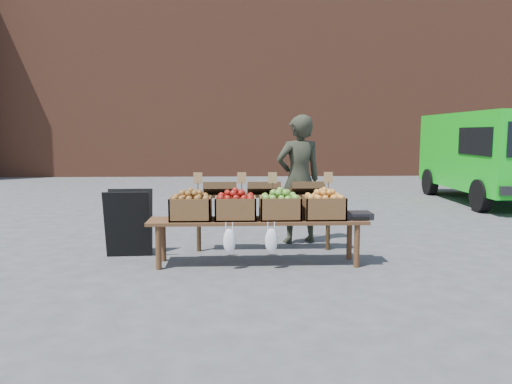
{
  "coord_description": "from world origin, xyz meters",
  "views": [
    {
      "loc": [
        -1.27,
        -5.63,
        1.64
      ],
      "look_at": [
        -0.99,
        0.96,
        0.85
      ],
      "focal_mm": 35.0,
      "sensor_mm": 36.0,
      "label": 1
    }
  ],
  "objects_px": {
    "vendor": "(299,179)",
    "crate_russet_pears": "(235,208)",
    "display_bench": "(258,242)",
    "crate_green_apples": "(324,208)",
    "crate_red_apples": "(280,208)",
    "back_table": "(264,214)",
    "delivery_van": "(493,158)",
    "weighing_scale": "(358,215)",
    "chalkboard_sign": "(129,223)",
    "crate_golden_apples": "(191,208)"
  },
  "relations": [
    {
      "from": "vendor",
      "to": "weighing_scale",
      "type": "relative_size",
      "value": 5.58
    },
    {
      "from": "chalkboard_sign",
      "to": "crate_red_apples",
      "type": "distance_m",
      "value": 2.04
    },
    {
      "from": "display_bench",
      "to": "weighing_scale",
      "type": "relative_size",
      "value": 7.94
    },
    {
      "from": "chalkboard_sign",
      "to": "back_table",
      "type": "relative_size",
      "value": 0.43
    },
    {
      "from": "delivery_van",
      "to": "vendor",
      "type": "bearing_deg",
      "value": -139.43
    },
    {
      "from": "back_table",
      "to": "crate_green_apples",
      "type": "bearing_deg",
      "value": -45.47
    },
    {
      "from": "vendor",
      "to": "crate_golden_apples",
      "type": "bearing_deg",
      "value": 23.95
    },
    {
      "from": "delivery_van",
      "to": "crate_russet_pears",
      "type": "relative_size",
      "value": 9.32
    },
    {
      "from": "delivery_van",
      "to": "weighing_scale",
      "type": "relative_size",
      "value": 13.71
    },
    {
      "from": "weighing_scale",
      "to": "crate_russet_pears",
      "type": "bearing_deg",
      "value": 180.0
    },
    {
      "from": "chalkboard_sign",
      "to": "crate_russet_pears",
      "type": "distance_m",
      "value": 1.51
    },
    {
      "from": "delivery_van",
      "to": "crate_golden_apples",
      "type": "height_order",
      "value": "delivery_van"
    },
    {
      "from": "display_bench",
      "to": "crate_golden_apples",
      "type": "bearing_deg",
      "value": 180.0
    },
    {
      "from": "delivery_van",
      "to": "crate_green_apples",
      "type": "xyz_separation_m",
      "value": [
        -4.94,
        -5.35,
        -0.33
      ]
    },
    {
      "from": "crate_golden_apples",
      "to": "crate_russet_pears",
      "type": "xyz_separation_m",
      "value": [
        0.55,
        0.0,
        0.0
      ]
    },
    {
      "from": "display_bench",
      "to": "crate_russet_pears",
      "type": "relative_size",
      "value": 5.4
    },
    {
      "from": "display_bench",
      "to": "weighing_scale",
      "type": "height_order",
      "value": "weighing_scale"
    },
    {
      "from": "vendor",
      "to": "chalkboard_sign",
      "type": "xyz_separation_m",
      "value": [
        -2.35,
        -0.75,
        -0.5
      ]
    },
    {
      "from": "delivery_van",
      "to": "display_bench",
      "type": "height_order",
      "value": "delivery_van"
    },
    {
      "from": "vendor",
      "to": "display_bench",
      "type": "bearing_deg",
      "value": 46.03
    },
    {
      "from": "crate_green_apples",
      "to": "chalkboard_sign",
      "type": "bearing_deg",
      "value": 169.17
    },
    {
      "from": "chalkboard_sign",
      "to": "crate_russet_pears",
      "type": "height_order",
      "value": "chalkboard_sign"
    },
    {
      "from": "delivery_van",
      "to": "crate_green_apples",
      "type": "relative_size",
      "value": 9.32
    },
    {
      "from": "back_table",
      "to": "delivery_van",
      "type": "bearing_deg",
      "value": 39.37
    },
    {
      "from": "vendor",
      "to": "crate_russet_pears",
      "type": "height_order",
      "value": "vendor"
    },
    {
      "from": "vendor",
      "to": "crate_russet_pears",
      "type": "relative_size",
      "value": 3.79
    },
    {
      "from": "delivery_van",
      "to": "chalkboard_sign",
      "type": "distance_m",
      "value": 8.92
    },
    {
      "from": "display_bench",
      "to": "crate_russet_pears",
      "type": "bearing_deg",
      "value": 180.0
    },
    {
      "from": "vendor",
      "to": "crate_green_apples",
      "type": "bearing_deg",
      "value": 81.94
    },
    {
      "from": "delivery_van",
      "to": "crate_red_apples",
      "type": "height_order",
      "value": "delivery_van"
    },
    {
      "from": "crate_green_apples",
      "to": "crate_golden_apples",
      "type": "bearing_deg",
      "value": 180.0
    },
    {
      "from": "display_bench",
      "to": "crate_green_apples",
      "type": "xyz_separation_m",
      "value": [
        0.82,
        0.0,
        0.42
      ]
    },
    {
      "from": "back_table",
      "to": "crate_golden_apples",
      "type": "bearing_deg",
      "value": -142.6
    },
    {
      "from": "vendor",
      "to": "display_bench",
      "type": "relative_size",
      "value": 0.7
    },
    {
      "from": "crate_russet_pears",
      "to": "crate_red_apples",
      "type": "relative_size",
      "value": 1.0
    },
    {
      "from": "crate_russet_pears",
      "to": "vendor",
      "type": "bearing_deg",
      "value": 52.53
    },
    {
      "from": "delivery_van",
      "to": "back_table",
      "type": "bearing_deg",
      "value": -139.05
    },
    {
      "from": "crate_golden_apples",
      "to": "crate_russet_pears",
      "type": "relative_size",
      "value": 1.0
    },
    {
      "from": "weighing_scale",
      "to": "crate_red_apples",
      "type": "bearing_deg",
      "value": 180.0
    },
    {
      "from": "crate_red_apples",
      "to": "crate_green_apples",
      "type": "distance_m",
      "value": 0.55
    },
    {
      "from": "vendor",
      "to": "chalkboard_sign",
      "type": "bearing_deg",
      "value": 2.08
    },
    {
      "from": "vendor",
      "to": "crate_russet_pears",
      "type": "xyz_separation_m",
      "value": [
        -0.94,
        -1.23,
        -0.24
      ]
    },
    {
      "from": "weighing_scale",
      "to": "crate_golden_apples",
      "type": "bearing_deg",
      "value": 180.0
    },
    {
      "from": "display_bench",
      "to": "delivery_van",
      "type": "bearing_deg",
      "value": 42.88
    },
    {
      "from": "vendor",
      "to": "crate_golden_apples",
      "type": "height_order",
      "value": "vendor"
    },
    {
      "from": "crate_red_apples",
      "to": "crate_green_apples",
      "type": "relative_size",
      "value": 1.0
    },
    {
      "from": "chalkboard_sign",
      "to": "crate_russet_pears",
      "type": "relative_size",
      "value": 1.8
    },
    {
      "from": "back_table",
      "to": "crate_red_apples",
      "type": "xyz_separation_m",
      "value": [
        0.16,
        -0.72,
        0.19
      ]
    },
    {
      "from": "weighing_scale",
      "to": "chalkboard_sign",
      "type": "bearing_deg",
      "value": 170.71
    },
    {
      "from": "delivery_van",
      "to": "back_table",
      "type": "xyz_separation_m",
      "value": [
        -5.65,
        -4.63,
        -0.52
      ]
    }
  ]
}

